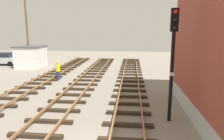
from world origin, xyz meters
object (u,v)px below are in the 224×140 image
Objects in this scene: parked_car_silver at (5,58)px; utility_pole_far at (27,29)px; signal_mast at (173,53)px; track_worker_foreground at (58,70)px; control_hut at (31,56)px.

utility_pole_far is at bearing -10.10° from parked_car_silver.
signal_mast is 12.36m from track_worker_foreground.
signal_mast reaches higher than parked_car_silver.
parked_car_silver is 5.65m from utility_pole_far.
parked_car_silver is 0.45× the size of utility_pole_far.
utility_pole_far reaches higher than signal_mast.
parked_car_silver is at bearing 169.90° from utility_pole_far.
signal_mast is 21.68m from utility_pole_far.
track_worker_foreground reaches higher than parked_car_silver.
signal_mast is 1.49× the size of control_hut.
utility_pole_far reaches higher than control_hut.
track_worker_foreground is (10.44, -7.72, 0.03)m from parked_car_silver.
signal_mast is at bearing -42.07° from track_worker_foreground.
signal_mast is at bearing -44.37° from control_hut.
signal_mast is 0.60× the size of utility_pole_far.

